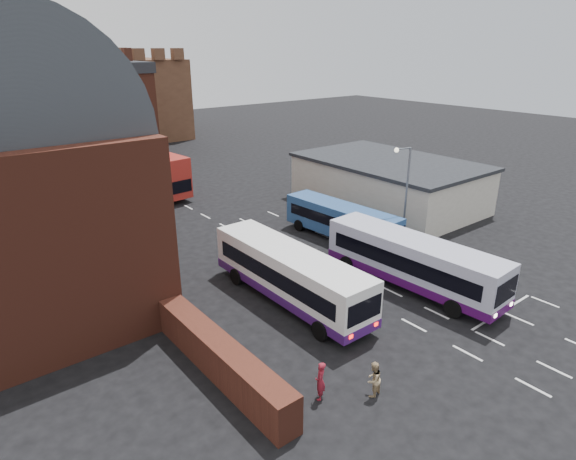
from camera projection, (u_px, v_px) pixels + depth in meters
ground at (402, 319)px, 26.25m from camera, size 180.00×180.00×0.00m
forecourt_wall at (221, 358)px, 21.46m from camera, size 1.20×10.00×1.80m
cream_building at (388, 182)px, 44.41m from camera, size 10.40×16.40×4.25m
brick_terrace at (49, 125)px, 54.38m from camera, size 22.00×10.00×11.00m
castle_keep at (97, 99)px, 75.78m from camera, size 22.00×22.00×12.00m
bus_white_outbound at (290, 272)px, 27.48m from camera, size 2.93×11.55×3.15m
bus_white_inbound at (413, 259)px, 29.13m from camera, size 3.37×11.63×3.14m
bus_blue at (342, 220)px, 36.48m from camera, size 3.01×10.05×2.71m
bus_red_double at (152, 171)px, 47.83m from camera, size 3.55×10.86×4.26m
street_lamp at (404, 187)px, 34.62m from camera, size 1.49×0.45×7.37m
pedestrian_red at (320, 381)px, 20.05m from camera, size 0.76×0.74×1.75m
pedestrian_beige at (373, 379)px, 20.25m from camera, size 0.89×0.75×1.63m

